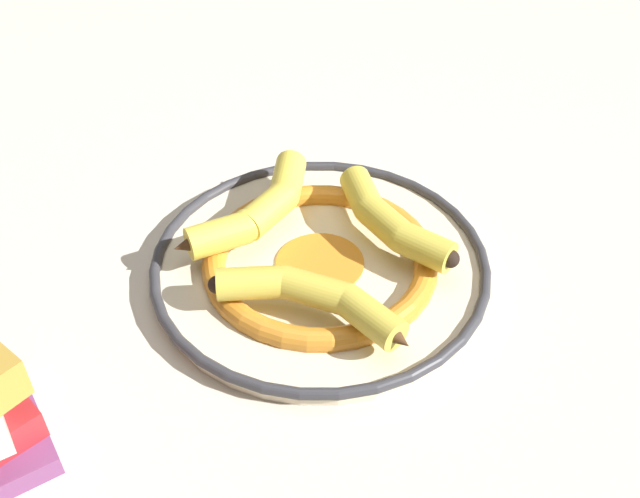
# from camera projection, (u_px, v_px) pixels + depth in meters

# --- Properties ---
(ground_plane) EXTENTS (2.80, 2.80, 0.00)m
(ground_plane) POSITION_uv_depth(u_px,v_px,m) (338.00, 254.00, 0.79)
(ground_plane) COLOR beige
(decorative_bowl) EXTENTS (0.34, 0.34, 0.03)m
(decorative_bowl) POSITION_uv_depth(u_px,v_px,m) (320.00, 264.00, 0.76)
(decorative_bowl) COLOR beige
(decorative_bowl) RESTS_ON ground_plane
(banana_a) EXTENTS (0.11, 0.18, 0.03)m
(banana_a) POSITION_uv_depth(u_px,v_px,m) (315.00, 297.00, 0.68)
(banana_a) COLOR gold
(banana_a) RESTS_ON decorative_bowl
(banana_b) EXTENTS (0.16, 0.14, 0.03)m
(banana_b) POSITION_uv_depth(u_px,v_px,m) (257.00, 210.00, 0.77)
(banana_b) COLOR yellow
(banana_b) RESTS_ON decorative_bowl
(banana_c) EXTENTS (0.17, 0.10, 0.03)m
(banana_c) POSITION_uv_depth(u_px,v_px,m) (387.00, 219.00, 0.76)
(banana_c) COLOR gold
(banana_c) RESTS_ON decorative_bowl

